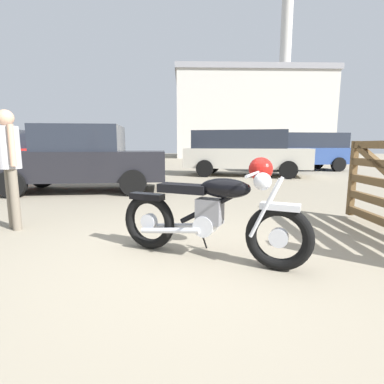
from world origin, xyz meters
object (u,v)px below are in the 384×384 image
Objects in this scene: vintage_motorcycle at (214,213)px; dark_sedan_left at (244,151)px; blue_hatchback_right at (70,150)px; white_estate_far at (82,159)px; bystander at (9,157)px; red_hatchback_near at (301,150)px; pale_sedan_back at (245,150)px.

dark_sedan_left is at bearing 102.59° from vintage_motorcycle.
blue_hatchback_right is 8.44m from white_estate_far.
bystander is at bearing 88.85° from white_estate_far.
vintage_motorcycle is 5.52m from white_estate_far.
bystander is 0.34× the size of blue_hatchback_right.
blue_hatchback_right is at bearing -13.20° from red_hatchback_near.
blue_hatchback_right is 0.98× the size of dark_sedan_left.
pale_sedan_back is at bearing -82.29° from red_hatchback_near.
red_hatchback_near is (4.46, 11.27, 0.45)m from vintage_motorcycle.
dark_sedan_left is 1.12× the size of white_estate_far.
white_estate_far is at bearing -130.87° from bystander.
pale_sedan_back is (-1.83, 5.91, -0.10)m from red_hatchback_near.
dark_sedan_left is at bearing -97.25° from pale_sedan_back.
white_estate_far is (-4.66, -4.21, -0.10)m from dark_sedan_left.
dark_sedan_left is 3.97m from red_hatchback_near.
white_estate_far is (-0.42, 3.47, -0.18)m from bystander.
red_hatchback_near reaches higher than pale_sedan_back.
blue_hatchback_right is at bearing -71.52° from white_estate_far.
bystander is 3.50m from white_estate_far.
red_hatchback_near is (7.25, 10.27, -0.08)m from bystander.
blue_hatchback_right reaches higher than pale_sedan_back.
white_estate_far is 1.04× the size of pale_sedan_back.
blue_hatchback_right is (-4.20, 11.01, -0.08)m from bystander.
white_estate_far is at bearing -127.35° from dark_sedan_left.
blue_hatchback_right is at bearing -116.96° from bystander.
blue_hatchback_right is at bearing 169.04° from dark_sedan_left.
vintage_motorcycle is 0.41× the size of blue_hatchback_right.
dark_sedan_left is at bearing -166.75° from bystander.
white_estate_far reaches higher than vintage_motorcycle.
red_hatchback_near is at bearing -173.07° from bystander.
bystander is at bearing -107.87° from pale_sedan_back.
vintage_motorcycle is 8.81m from dark_sedan_left.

